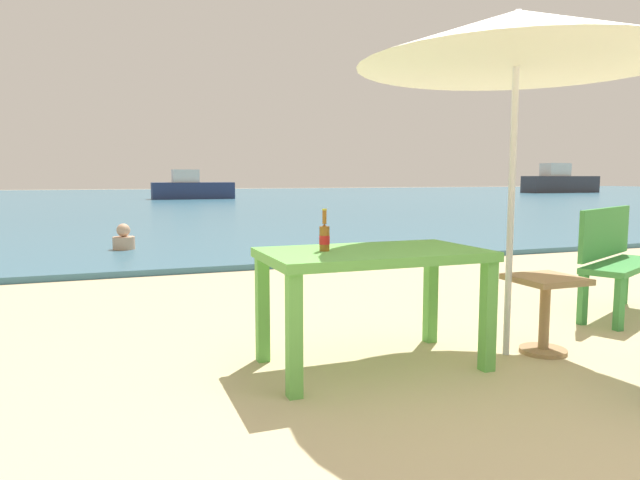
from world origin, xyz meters
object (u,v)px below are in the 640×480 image
at_px(boat_barge, 192,188).
at_px(boat_ferry, 560,182).
at_px(picnic_table_green, 373,267).
at_px(bench_green_left, 615,254).
at_px(patio_umbrella, 517,39).
at_px(side_table_wood, 545,303).
at_px(beer_bottle_amber, 324,236).
at_px(swimmer_person, 124,239).

distance_m(boat_barge, boat_ferry, 27.67).
xyz_separation_m(picnic_table_green, bench_green_left, (2.62, 0.51, -0.11)).
bearing_deg(patio_umbrella, boat_ferry, 46.40).
relative_size(side_table_wood, boat_barge, 0.13).
distance_m(beer_bottle_amber, boat_ferry, 43.15).
height_order(patio_umbrella, side_table_wood, patio_umbrella).
bearing_deg(patio_umbrella, picnic_table_green, 173.46).
distance_m(beer_bottle_amber, side_table_wood, 1.64).
xyz_separation_m(swimmer_person, boat_ferry, (31.54, 24.30, 0.62)).
bearing_deg(boat_ferry, picnic_table_green, -134.64).
bearing_deg(bench_green_left, boat_ferry, 47.47).
bearing_deg(side_table_wood, swimmer_person, 111.84).
bearing_deg(swimmer_person, patio_umbrella, -70.04).
distance_m(side_table_wood, swimmer_person, 6.95).
bearing_deg(beer_bottle_amber, boat_barge, 83.76).
height_order(bench_green_left, boat_ferry, boat_ferry).
bearing_deg(bench_green_left, beer_bottle_amber, -171.16).
xyz_separation_m(bench_green_left, boat_barge, (0.08, 27.01, 0.09)).
relative_size(boat_barge, boat_ferry, 0.71).
bearing_deg(patio_umbrella, swimmer_person, 109.96).
xyz_separation_m(patio_umbrella, side_table_wood, (0.27, -0.06, -1.76)).
xyz_separation_m(picnic_table_green, boat_barge, (2.69, 27.52, -0.02)).
bearing_deg(swimmer_person, boat_ferry, 37.61).
distance_m(patio_umbrella, boat_barge, 27.72).
distance_m(picnic_table_green, side_table_wood, 1.28).
xyz_separation_m(patio_umbrella, bench_green_left, (1.64, 0.62, -1.58)).
bearing_deg(beer_bottle_amber, patio_umbrella, -7.18).
distance_m(picnic_table_green, bench_green_left, 2.67).
bearing_deg(picnic_table_green, swimmer_person, 102.11).
xyz_separation_m(side_table_wood, bench_green_left, (1.38, 0.68, 0.19)).
xyz_separation_m(side_table_wood, boat_barge, (1.45, 27.69, 0.28)).
xyz_separation_m(beer_bottle_amber, boat_ferry, (30.50, 30.52, 0.01)).
relative_size(side_table_wood, bench_green_left, 0.44).
height_order(patio_umbrella, boat_ferry, patio_umbrella).
distance_m(patio_umbrella, bench_green_left, 2.36).
xyz_separation_m(side_table_wood, swimmer_person, (-2.58, 6.45, -0.11)).
height_order(beer_bottle_amber, patio_umbrella, patio_umbrella).
distance_m(picnic_table_green, swimmer_person, 6.43).
height_order(side_table_wood, bench_green_left, bench_green_left).
bearing_deg(boat_ferry, swimmer_person, -142.39).
bearing_deg(swimmer_person, picnic_table_green, -77.89).
bearing_deg(beer_bottle_amber, swimmer_person, 99.43).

